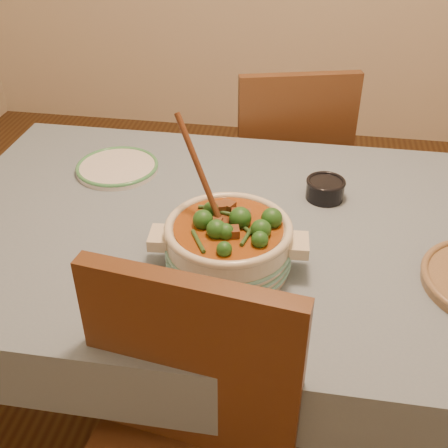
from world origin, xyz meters
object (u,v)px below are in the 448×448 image
object	(u,v)px
stew_casserole	(228,241)
white_plate	(117,167)
chair_far	(288,162)
condiment_bowl	(325,188)
dining_table	(235,250)

from	to	relation	value
stew_casserole	white_plate	xyz separation A→B (m)	(-0.43, 0.42, -0.07)
white_plate	chair_far	distance (m)	0.79
stew_casserole	condiment_bowl	distance (m)	0.43
stew_casserole	white_plate	bearing A→B (deg)	135.20
dining_table	white_plate	distance (m)	0.49
stew_casserole	condiment_bowl	size ratio (longest dim) A/B	3.05
condiment_bowl	chair_far	bearing A→B (deg)	102.65
dining_table	stew_casserole	xyz separation A→B (m)	(0.01, -0.19, 0.17)
dining_table	white_plate	xyz separation A→B (m)	(-0.42, 0.24, 0.10)
dining_table	chair_far	xyz separation A→B (m)	(0.10, 0.79, -0.13)
stew_casserole	condiment_bowl	bearing A→B (deg)	57.56
dining_table	chair_far	world-z (taller)	chair_far
chair_far	white_plate	bearing A→B (deg)	31.44
white_plate	condiment_bowl	world-z (taller)	condiment_bowl
white_plate	condiment_bowl	xyz separation A→B (m)	(0.66, -0.06, 0.02)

